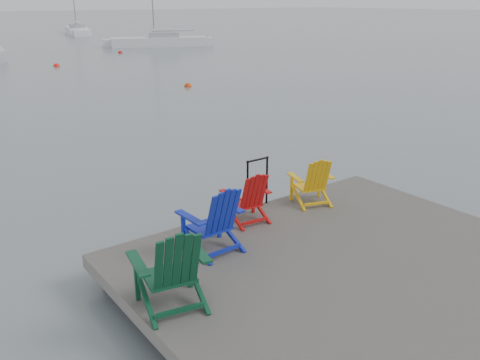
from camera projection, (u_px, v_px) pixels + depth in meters
ground at (347, 293)px, 7.43m from camera, size 400.00×400.00×0.00m
dock at (348, 272)px, 7.31m from camera, size 6.00×5.00×1.40m
handrail at (257, 178)px, 9.07m from camera, size 0.48×0.04×0.90m
chair_green at (172, 267)px, 6.02m from camera, size 0.99×0.93×1.11m
chair_blue at (215, 219)px, 7.42m from camera, size 0.86×0.80×1.05m
chair_red at (248, 197)px, 8.44m from camera, size 0.76×0.71×0.90m
chair_yellow at (313, 181)px, 9.18m from camera, size 0.86×0.82×0.90m
sailboat_mid at (77, 31)px, 62.08m from camera, size 4.39×9.14×12.16m
sailboat_far at (160, 42)px, 46.14m from camera, size 8.79×5.18×11.81m
buoy_a at (188, 87)px, 24.91m from camera, size 0.38×0.38×0.38m
buoy_c at (57, 66)px, 32.41m from camera, size 0.41×0.41×0.41m
buoy_d at (120, 53)px, 40.39m from camera, size 0.36×0.36×0.36m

